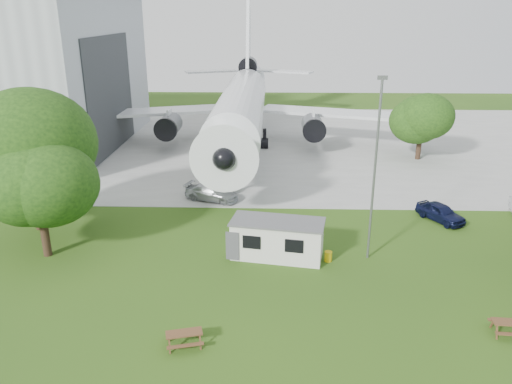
{
  "coord_description": "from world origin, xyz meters",
  "views": [
    {
      "loc": [
        1.57,
        -24.31,
        15.68
      ],
      "look_at": [
        0.58,
        8.0,
        4.0
      ],
      "focal_mm": 35.0,
      "sensor_mm": 36.0,
      "label": 1
    }
  ],
  "objects_px": {
    "airliner": "(242,104)",
    "picnic_west": "(185,345)",
    "site_cabin": "(278,239)",
    "picnic_east": "(508,334)"
  },
  "relations": [
    {
      "from": "airliner",
      "to": "picnic_west",
      "type": "height_order",
      "value": "airliner"
    },
    {
      "from": "site_cabin",
      "to": "picnic_west",
      "type": "height_order",
      "value": "site_cabin"
    },
    {
      "from": "airliner",
      "to": "picnic_west",
      "type": "bearing_deg",
      "value": -90.92
    },
    {
      "from": "airliner",
      "to": "picnic_east",
      "type": "bearing_deg",
      "value": -67.24
    },
    {
      "from": "site_cabin",
      "to": "picnic_east",
      "type": "xyz_separation_m",
      "value": [
        11.87,
        -8.4,
        -1.31
      ]
    },
    {
      "from": "airliner",
      "to": "site_cabin",
      "type": "relative_size",
      "value": 6.88
    },
    {
      "from": "site_cabin",
      "to": "picnic_east",
      "type": "bearing_deg",
      "value": -35.28
    },
    {
      "from": "airliner",
      "to": "picnic_west",
      "type": "relative_size",
      "value": 26.52
    },
    {
      "from": "picnic_east",
      "to": "airliner",
      "type": "bearing_deg",
      "value": 117.43
    },
    {
      "from": "airliner",
      "to": "picnic_east",
      "type": "distance_m",
      "value": 41.59
    }
  ]
}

